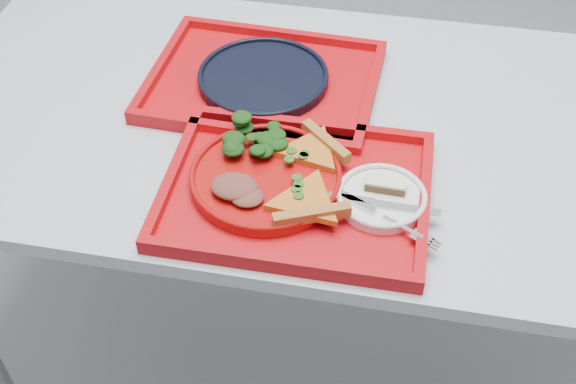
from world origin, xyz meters
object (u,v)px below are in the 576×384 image
object	(u,v)px
tray_far	(264,85)
dessert_bar	(386,185)
navy_plate	(263,79)
tray_main	(296,193)
dinner_plate	(266,179)

from	to	relation	value
tray_far	dessert_bar	size ratio (longest dim) A/B	6.50
navy_plate	dessert_bar	distance (m)	0.38
tray_far	navy_plate	distance (m)	0.01
dessert_bar	tray_main	bearing A→B (deg)	-170.94
tray_far	dinner_plate	xyz separation A→B (m)	(0.07, -0.28, 0.02)
navy_plate	dessert_bar	bearing A→B (deg)	-45.41
tray_main	dessert_bar	distance (m)	0.15
tray_far	navy_plate	size ratio (longest dim) A/B	1.73
tray_main	dinner_plate	size ratio (longest dim) A/B	1.73
dinner_plate	dessert_bar	world-z (taller)	dessert_bar
dinner_plate	dessert_bar	xyz separation A→B (m)	(0.20, 0.01, 0.01)
tray_main	dinner_plate	distance (m)	0.06
dinner_plate	tray_main	bearing A→B (deg)	-10.30
tray_far	dessert_bar	bearing A→B (deg)	-43.05
dinner_plate	navy_plate	bearing A→B (deg)	103.01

